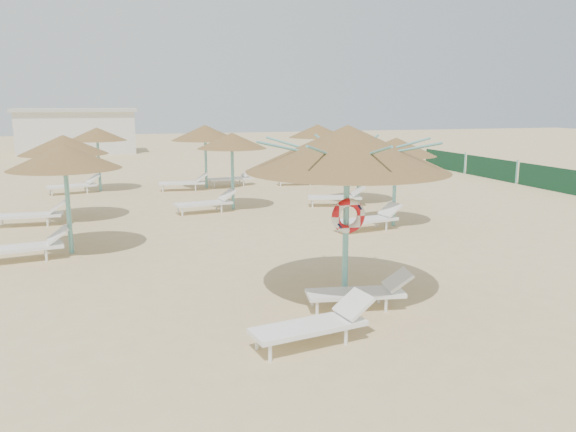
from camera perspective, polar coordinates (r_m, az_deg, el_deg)
name	(u,v)px	position (r m, az deg, el deg)	size (l,w,h in m)	color
ground	(327,303)	(10.54, 4.00, -8.85)	(120.00, 120.00, 0.00)	#D0B77F
main_palapa	(347,149)	(10.06, 6.06, 6.80)	(3.65, 3.65, 3.27)	#66B2AF
lounger_main_a	(316,323)	(8.75, 2.88, -10.83)	(2.00, 0.88, 0.70)	white
lounger_main_b	(362,291)	(10.25, 7.54, -7.59)	(1.94, 0.87, 0.68)	white
palapa_field	(220,141)	(20.44, -6.91, 7.60)	(13.80, 12.80, 2.72)	#66B2AF
service_hut	(78,131)	(44.30, -20.60, 8.12)	(8.40, 4.40, 3.25)	silver
windbreak_fence	(551,179)	(26.22, 25.15, 3.46)	(0.08, 19.84, 1.10)	#18492C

